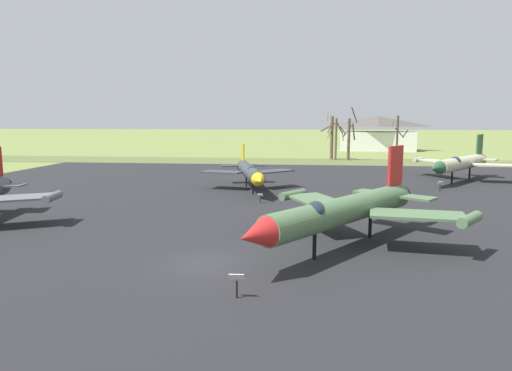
% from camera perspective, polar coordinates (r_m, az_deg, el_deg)
% --- Properties ---
extents(ground_plane, '(600.00, 600.00, 0.00)m').
position_cam_1_polar(ground_plane, '(23.62, -6.22, -9.86)').
color(ground_plane, olive).
extents(asphalt_apron, '(72.04, 63.87, 0.05)m').
position_cam_1_polar(asphalt_apron, '(41.99, -0.53, -1.71)').
color(asphalt_apron, black).
rests_on(asphalt_apron, ground).
extents(grass_verge_strip, '(132.04, 12.00, 0.06)m').
position_cam_1_polar(grass_verge_strip, '(79.48, 2.76, 3.05)').
color(grass_verge_strip, '#545F33').
rests_on(grass_verge_strip, ground).
extents(jet_fighter_front_left, '(9.78, 13.91, 4.59)m').
position_cam_1_polar(jet_fighter_front_left, '(46.66, -0.81, 1.76)').
color(jet_fighter_front_left, '#33383D').
rests_on(jet_fighter_front_left, ground).
extents(info_placard_front_left, '(0.51, 0.34, 0.90)m').
position_cam_1_polar(info_placard_front_left, '(39.78, 0.53, -1.50)').
color(info_placard_front_left, black).
rests_on(info_placard_front_left, ground).
extents(jet_fighter_rear_center, '(13.50, 14.58, 5.45)m').
position_cam_1_polar(jet_fighter_rear_center, '(58.38, 24.38, 2.59)').
color(jet_fighter_rear_center, '#B7B293').
rests_on(jet_fighter_rear_center, ground).
extents(info_placard_rear_center, '(0.54, 0.32, 1.07)m').
position_cam_1_polar(info_placard_rear_center, '(49.99, 22.12, 0.03)').
color(info_placard_rear_center, black).
rests_on(info_placard_rear_center, ground).
extents(jet_fighter_rear_left, '(12.93, 14.41, 5.63)m').
position_cam_1_polar(jet_fighter_rear_left, '(26.22, 11.11, -2.97)').
color(jet_fighter_rear_left, '#4C6B47').
rests_on(jet_fighter_rear_left, ground).
extents(info_placard_rear_left, '(0.65, 0.31, 1.12)m').
position_cam_1_polar(info_placard_rear_left, '(19.05, -2.44, -12.02)').
color(info_placard_rear_left, black).
rests_on(info_placard_rear_left, ground).
extents(bare_tree_far_left, '(2.70, 2.96, 8.84)m').
position_cam_1_polar(bare_tree_far_left, '(84.06, 9.42, 6.14)').
color(bare_tree_far_left, brown).
rests_on(bare_tree_far_left, ground).
extents(bare_tree_left_of_center, '(3.39, 3.35, 7.53)m').
position_cam_1_polar(bare_tree_left_of_center, '(82.63, 10.03, 5.96)').
color(bare_tree_left_of_center, brown).
rests_on(bare_tree_left_of_center, ground).
extents(bare_tree_center, '(2.67, 2.62, 9.46)m').
position_cam_1_polar(bare_tree_center, '(82.85, 11.63, 5.97)').
color(bare_tree_center, brown).
rests_on(bare_tree_center, ground).
extents(bare_tree_right_of_center, '(2.70, 2.91, 7.98)m').
position_cam_1_polar(bare_tree_right_of_center, '(84.74, 17.38, 5.82)').
color(bare_tree_right_of_center, '#42382D').
rests_on(bare_tree_right_of_center, ground).
extents(visitor_building, '(18.53, 10.60, 8.11)m').
position_cam_1_polar(visitor_building, '(111.38, 14.95, 6.34)').
color(visitor_building, silver).
rests_on(visitor_building, ground).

